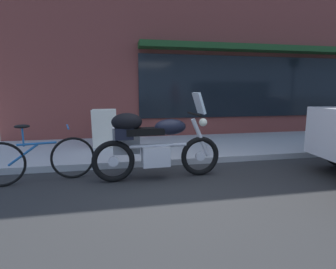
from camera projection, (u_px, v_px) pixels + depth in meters
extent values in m
plane|color=#282828|center=(188.00, 189.00, 3.89)|extent=(80.00, 80.00, 0.00)
torus|color=black|center=(200.00, 156.00, 4.49)|extent=(0.68, 0.12, 0.68)
cylinder|color=silver|center=(200.00, 156.00, 4.49)|extent=(0.16, 0.07, 0.16)
torus|color=black|center=(113.00, 161.00, 4.15)|extent=(0.68, 0.12, 0.68)
cylinder|color=silver|center=(113.00, 161.00, 4.15)|extent=(0.16, 0.07, 0.16)
cube|color=silver|center=(155.00, 156.00, 4.30)|extent=(0.45, 0.32, 0.32)
cylinder|color=silver|center=(158.00, 146.00, 4.29)|extent=(0.95, 0.10, 0.06)
ellipsoid|color=black|center=(170.00, 127.00, 4.28)|extent=(0.53, 0.30, 0.26)
cube|color=black|center=(145.00, 131.00, 4.19)|extent=(0.61, 0.26, 0.11)
cube|color=black|center=(124.00, 133.00, 4.12)|extent=(0.29, 0.23, 0.18)
cylinder|color=silver|center=(200.00, 138.00, 4.44)|extent=(0.35, 0.08, 0.67)
cylinder|color=black|center=(194.00, 114.00, 4.34)|extent=(0.06, 0.62, 0.04)
cube|color=silver|center=(199.00, 103.00, 4.33)|extent=(0.16, 0.33, 0.35)
sphere|color=#EAEACC|center=(203.00, 122.00, 4.41)|extent=(0.14, 0.14, 0.14)
cube|color=#BCBCBC|center=(126.00, 141.00, 4.39)|extent=(0.45, 0.22, 0.44)
cube|color=black|center=(126.00, 139.00, 4.50)|extent=(0.37, 0.03, 0.03)
ellipsoid|color=black|center=(127.00, 122.00, 4.10)|extent=(0.49, 0.34, 0.28)
torus|color=black|center=(73.00, 158.00, 4.33)|extent=(0.69, 0.18, 0.69)
torus|color=black|center=(1.00, 165.00, 3.94)|extent=(0.69, 0.18, 0.69)
cylinder|color=#1E5999|center=(37.00, 144.00, 4.09)|extent=(0.56, 0.15, 0.04)
cylinder|color=#1E5999|center=(23.00, 155.00, 4.04)|extent=(0.44, 0.12, 0.32)
cylinder|color=#1E5999|center=(23.00, 137.00, 4.00)|extent=(0.03, 0.03, 0.30)
ellipsoid|color=black|center=(22.00, 126.00, 3.97)|extent=(0.24, 0.14, 0.06)
cylinder|color=#1E5999|center=(68.00, 127.00, 4.23)|extent=(0.12, 0.48, 0.03)
cube|color=silver|center=(104.00, 129.00, 5.99)|extent=(0.55, 0.19, 0.89)
cube|color=silver|center=(105.00, 128.00, 6.21)|extent=(0.55, 0.19, 0.89)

